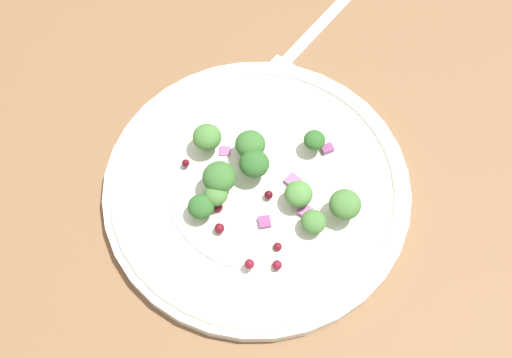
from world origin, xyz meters
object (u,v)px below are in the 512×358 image
object	(u,v)px
broccoli_floret_1	(313,222)
broccoli_floret_2	(207,137)
plate	(256,188)
broccoli_floret_0	(219,178)
fork	(313,33)

from	to	relation	value
broccoli_floret_1	broccoli_floret_2	bearing A→B (deg)	-80.77
broccoli_floret_1	plate	bearing A→B (deg)	-79.63
broccoli_floret_0	broccoli_floret_1	size ratio (longest dim) A/B	1.36
fork	broccoli_floret_2	bearing A→B (deg)	14.45
plate	fork	world-z (taller)	plate
fork	plate	bearing A→B (deg)	32.23
broccoli_floret_0	broccoli_floret_2	world-z (taller)	broccoli_floret_0
broccoli_floret_1	fork	distance (cm)	22.59
broccoli_floret_1	fork	world-z (taller)	broccoli_floret_1
broccoli_floret_0	plate	bearing A→B (deg)	143.48
plate	broccoli_floret_2	size ratio (longest dim) A/B	10.46
plate	broccoli_floret_1	distance (cm)	6.60
broccoli_floret_0	fork	distance (cm)	20.91
plate	broccoli_floret_2	world-z (taller)	broccoli_floret_2
broccoli_floret_0	fork	xyz separation A→B (cm)	(-18.90, -8.39, -3.09)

